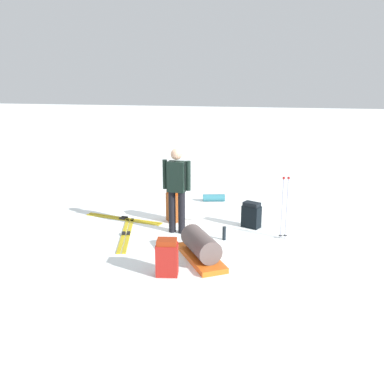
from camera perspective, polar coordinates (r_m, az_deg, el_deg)
ground_plane at (r=9.01m, az=0.00°, el=-4.31°), size 80.00×80.00×0.00m
skier_standing at (r=8.24m, az=-2.09°, el=0.78°), size 0.57×0.24×1.70m
ski_pair_near at (r=9.40m, az=-9.27°, el=-3.59°), size 1.85×0.47×0.05m
ski_pair_far at (r=8.47m, az=-8.92°, el=-5.67°), size 0.72×1.88×0.05m
backpack_large_dark at (r=6.65m, az=-3.40°, el=-8.85°), size 0.38×0.32×0.59m
backpack_bright at (r=9.07m, az=-2.57°, el=-1.94°), size 0.36×0.38×0.69m
backpack_small_spare at (r=8.81m, az=8.04°, el=-3.11°), size 0.42×0.35×0.54m
ski_poles_planted_near at (r=8.17m, az=12.44°, el=-1.66°), size 0.16×0.10×1.23m
gear_sled at (r=7.19m, az=1.19°, el=-7.50°), size 1.11×1.35×0.49m
sleeping_mat_rolled at (r=10.64m, az=2.98°, el=-0.78°), size 0.58×0.32×0.18m
thermos_bottle at (r=8.11m, az=4.38°, el=-5.60°), size 0.07×0.07×0.26m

